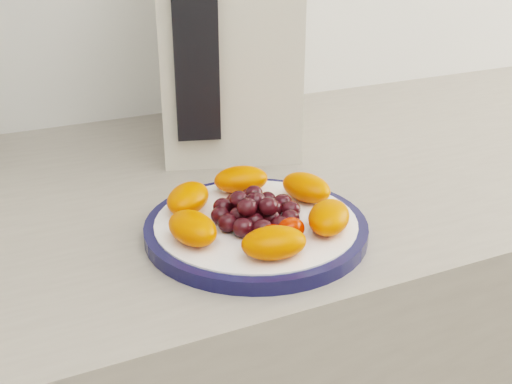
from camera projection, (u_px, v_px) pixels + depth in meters
name	position (u px, v px, depth m)	size (l,w,h in m)	color
plate_rim	(256.00, 229.00, 0.68)	(0.24, 0.24, 0.01)	#111338
plate_face	(256.00, 228.00, 0.68)	(0.21, 0.21, 0.02)	white
appliance_body	(223.00, 29.00, 0.90)	(0.18, 0.25, 0.32)	beige
appliance_panel	(196.00, 46.00, 0.77)	(0.05, 0.02, 0.24)	black
fruit_plate	(256.00, 209.00, 0.67)	(0.20, 0.20, 0.03)	#EB3F00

